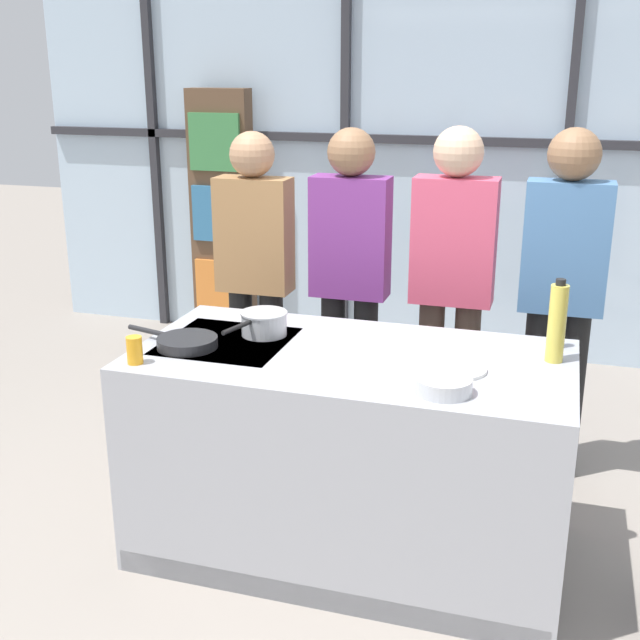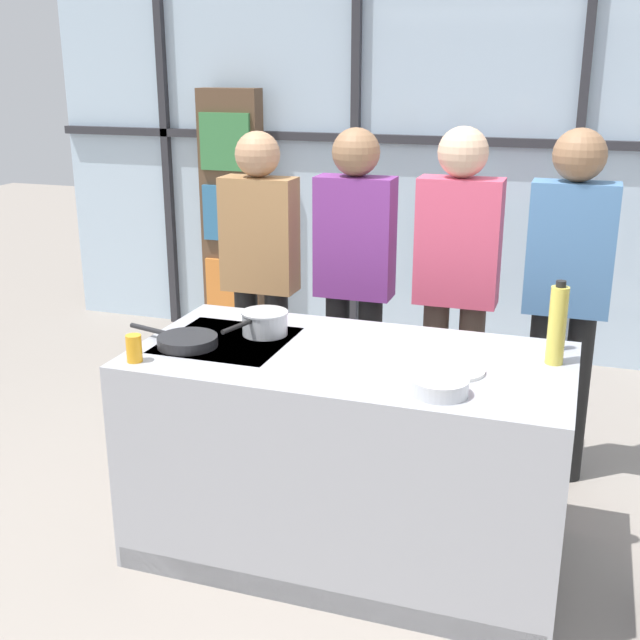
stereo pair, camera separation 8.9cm
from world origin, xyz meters
The scene contains 15 objects.
ground_plane centered at (0.00, 0.00, 0.00)m, with size 18.00×18.00×0.00m, color gray.
back_window_wall centered at (0.00, 2.73, 1.40)m, with size 6.40×0.10×2.80m.
bookshelf centered at (-1.69, 2.54, 0.94)m, with size 0.47×0.19×1.88m.
demo_island centered at (0.00, 0.00, 0.46)m, with size 1.79×0.91×0.91m.
spectator_far_left centered at (-0.81, 0.97, 0.99)m, with size 0.40×0.24×1.72m.
spectator_center_left centered at (-0.27, 0.97, 1.01)m, with size 0.40×0.24×1.75m.
spectator_center_right centered at (0.27, 0.97, 1.02)m, with size 0.41×0.25×1.77m.
spectator_far_right centered at (0.81, 0.97, 1.03)m, with size 0.40×0.25×1.77m.
frying_pan centered at (-0.69, -0.12, 0.94)m, with size 0.45×0.25×0.04m.
saucepan centered at (-0.43, 0.12, 0.97)m, with size 0.21×0.37×0.10m.
white_plate centered at (0.43, -0.06, 0.92)m, with size 0.25×0.25×0.01m, color white.
mixing_bowl centered at (0.42, -0.30, 0.94)m, with size 0.21×0.21×0.06m.
oil_bottle centered at (0.80, 0.16, 1.07)m, with size 0.07×0.07×0.34m.
pepper_grinder centered at (0.81, 0.34, 0.99)m, with size 0.05×0.05×0.17m.
juice_glass_near centered at (-0.80, -0.36, 0.97)m, with size 0.06×0.06×0.11m, color orange.
Camera 1 is at (0.78, -2.99, 2.05)m, focal length 45.00 mm.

